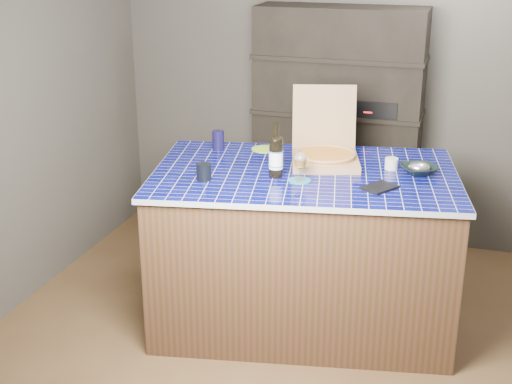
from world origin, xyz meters
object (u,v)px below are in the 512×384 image
(pizza_box, at_px, (325,153))
(wine_glass, at_px, (300,161))
(dvd_case, at_px, (380,187))
(bowl, at_px, (419,170))
(kitchen_island, at_px, (303,247))
(mead_bottle, at_px, (276,156))

(pizza_box, distance_m, wine_glass, 0.38)
(dvd_case, relative_size, bowl, 0.91)
(kitchen_island, height_order, bowl, bowl)
(mead_bottle, relative_size, wine_glass, 1.91)
(mead_bottle, height_order, bowl, mead_bottle)
(pizza_box, bearing_deg, dvd_case, -58.39)
(mead_bottle, bearing_deg, kitchen_island, 44.05)
(pizza_box, bearing_deg, bowl, -18.70)
(wine_glass, bearing_deg, mead_bottle, 166.33)
(kitchen_island, xyz_separation_m, bowl, (0.64, 0.16, 0.51))
(kitchen_island, relative_size, dvd_case, 10.48)
(mead_bottle, xyz_separation_m, wine_glass, (0.15, -0.04, -0.01))
(dvd_case, distance_m, bowl, 0.37)
(pizza_box, relative_size, bowl, 2.78)
(pizza_box, xyz_separation_m, mead_bottle, (-0.21, -0.33, 0.06))
(wine_glass, xyz_separation_m, dvd_case, (0.45, 0.01, -0.11))
(dvd_case, bearing_deg, kitchen_island, -167.16)
(pizza_box, height_order, mead_bottle, pizza_box)
(pizza_box, distance_m, bowl, 0.56)
(mead_bottle, bearing_deg, dvd_case, -2.57)
(wine_glass, bearing_deg, dvd_case, 1.26)
(bowl, bearing_deg, pizza_box, 176.73)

